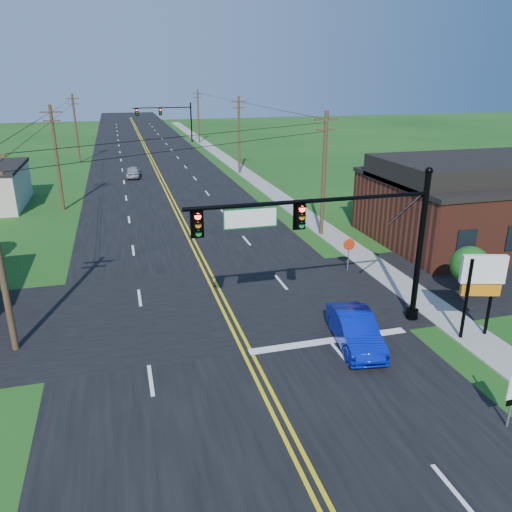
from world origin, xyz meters
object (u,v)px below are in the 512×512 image
object	(u,v)px
signal_mast_main	(333,234)
stop_sign	(349,248)
signal_mast_far	(166,116)
blue_car	(355,331)

from	to	relation	value
signal_mast_main	stop_sign	size ratio (longest dim) A/B	5.42
signal_mast_far	stop_sign	bearing A→B (deg)	-86.44
signal_mast_main	blue_car	size ratio (longest dim) A/B	2.50
signal_mast_main	signal_mast_far	distance (m)	72.00
signal_mast_main	stop_sign	distance (m)	8.50
signal_mast_far	stop_sign	distance (m)	65.53
stop_sign	blue_car	bearing A→B (deg)	-105.91
signal_mast_main	signal_mast_far	world-z (taller)	same
signal_mast_far	blue_car	distance (m)	73.74
signal_mast_main	blue_car	distance (m)	4.36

